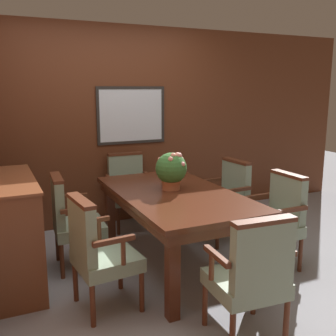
{
  "coord_description": "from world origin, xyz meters",
  "views": [
    {
      "loc": [
        -1.39,
        -3.09,
        1.69
      ],
      "look_at": [
        0.14,
        0.25,
        0.94
      ],
      "focal_mm": 42.0,
      "sensor_mm": 36.0,
      "label": 1
    }
  ],
  "objects_px": {
    "potted_plant": "(171,170)",
    "chair_right_far": "(227,197)",
    "chair_head_near": "(252,274)",
    "chair_head_far": "(128,187)",
    "chair_right_near": "(277,217)",
    "chair_left_far": "(72,218)",
    "dining_table": "(175,202)",
    "sideboard_cabinet": "(6,232)",
    "chair_left_near": "(98,249)"
  },
  "relations": [
    {
      "from": "potted_plant",
      "to": "chair_right_far",
      "type": "bearing_deg",
      "value": 19.38
    },
    {
      "from": "chair_head_near",
      "to": "chair_head_far",
      "type": "height_order",
      "value": "same"
    },
    {
      "from": "chair_right_near",
      "to": "chair_left_far",
      "type": "height_order",
      "value": "same"
    },
    {
      "from": "dining_table",
      "to": "sideboard_cabinet",
      "type": "distance_m",
      "value": 1.52
    },
    {
      "from": "chair_left_near",
      "to": "sideboard_cabinet",
      "type": "bearing_deg",
      "value": 33.87
    },
    {
      "from": "chair_head_far",
      "to": "chair_head_near",
      "type": "bearing_deg",
      "value": -87.6
    },
    {
      "from": "dining_table",
      "to": "chair_left_near",
      "type": "relative_size",
      "value": 2.0
    },
    {
      "from": "dining_table",
      "to": "chair_left_near",
      "type": "height_order",
      "value": "chair_left_near"
    },
    {
      "from": "chair_head_near",
      "to": "chair_head_far",
      "type": "relative_size",
      "value": 1.0
    },
    {
      "from": "chair_left_near",
      "to": "chair_right_far",
      "type": "height_order",
      "value": "same"
    },
    {
      "from": "chair_head_near",
      "to": "potted_plant",
      "type": "distance_m",
      "value": 1.42
    },
    {
      "from": "potted_plant",
      "to": "sideboard_cabinet",
      "type": "relative_size",
      "value": 0.3
    },
    {
      "from": "dining_table",
      "to": "chair_right_near",
      "type": "relative_size",
      "value": 2.0
    },
    {
      "from": "chair_head_near",
      "to": "sideboard_cabinet",
      "type": "relative_size",
      "value": 0.74
    },
    {
      "from": "chair_right_near",
      "to": "potted_plant",
      "type": "relative_size",
      "value": 2.5
    },
    {
      "from": "chair_head_near",
      "to": "chair_head_far",
      "type": "distance_m",
      "value": 2.52
    },
    {
      "from": "dining_table",
      "to": "chair_left_far",
      "type": "height_order",
      "value": "chair_left_far"
    },
    {
      "from": "chair_right_far",
      "to": "sideboard_cabinet",
      "type": "bearing_deg",
      "value": -91.57
    },
    {
      "from": "dining_table",
      "to": "chair_right_far",
      "type": "bearing_deg",
      "value": 24.86
    },
    {
      "from": "chair_head_far",
      "to": "chair_left_far",
      "type": "xyz_separation_m",
      "value": [
        -0.87,
        -0.89,
        0.0
      ]
    },
    {
      "from": "chair_left_near",
      "to": "chair_left_far",
      "type": "relative_size",
      "value": 1.0
    },
    {
      "from": "potted_plant",
      "to": "sideboard_cabinet",
      "type": "bearing_deg",
      "value": 171.56
    },
    {
      "from": "chair_head_far",
      "to": "chair_left_near",
      "type": "bearing_deg",
      "value": -113.32
    },
    {
      "from": "chair_right_far",
      "to": "chair_left_far",
      "type": "height_order",
      "value": "same"
    },
    {
      "from": "chair_right_far",
      "to": "dining_table",
      "type": "bearing_deg",
      "value": -68.49
    },
    {
      "from": "potted_plant",
      "to": "chair_right_near",
      "type": "bearing_deg",
      "value": -29.26
    },
    {
      "from": "chair_left_near",
      "to": "dining_table",
      "type": "bearing_deg",
      "value": -68.68
    },
    {
      "from": "chair_head_far",
      "to": "sideboard_cabinet",
      "type": "height_order",
      "value": "sideboard_cabinet"
    },
    {
      "from": "dining_table",
      "to": "potted_plant",
      "type": "xyz_separation_m",
      "value": [
        0.01,
        0.1,
        0.29
      ]
    },
    {
      "from": "chair_head_near",
      "to": "chair_left_far",
      "type": "distance_m",
      "value": 1.85
    },
    {
      "from": "chair_right_far",
      "to": "chair_head_near",
      "type": "relative_size",
      "value": 1.0
    },
    {
      "from": "chair_right_far",
      "to": "potted_plant",
      "type": "xyz_separation_m",
      "value": [
        -0.83,
        -0.29,
        0.44
      ]
    },
    {
      "from": "chair_right_near",
      "to": "chair_left_far",
      "type": "bearing_deg",
      "value": -113.95
    },
    {
      "from": "potted_plant",
      "to": "chair_head_far",
      "type": "bearing_deg",
      "value": 91.68
    },
    {
      "from": "chair_right_far",
      "to": "chair_head_far",
      "type": "bearing_deg",
      "value": -139.06
    },
    {
      "from": "chair_right_near",
      "to": "chair_left_far",
      "type": "relative_size",
      "value": 1.0
    },
    {
      "from": "dining_table",
      "to": "chair_head_far",
      "type": "xyz_separation_m",
      "value": [
        -0.02,
        1.28,
        -0.16
      ]
    },
    {
      "from": "chair_left_far",
      "to": "potted_plant",
      "type": "distance_m",
      "value": 1.05
    },
    {
      "from": "chair_head_near",
      "to": "potted_plant",
      "type": "relative_size",
      "value": 2.5
    },
    {
      "from": "dining_table",
      "to": "sideboard_cabinet",
      "type": "relative_size",
      "value": 1.49
    },
    {
      "from": "dining_table",
      "to": "chair_left_near",
      "type": "bearing_deg",
      "value": -153.12
    },
    {
      "from": "chair_right_far",
      "to": "chair_right_near",
      "type": "distance_m",
      "value": 0.79
    },
    {
      "from": "chair_head_near",
      "to": "chair_left_near",
      "type": "bearing_deg",
      "value": -40.67
    },
    {
      "from": "chair_left_near",
      "to": "sideboard_cabinet",
      "type": "xyz_separation_m",
      "value": [
        -0.62,
        0.75,
        -0.02
      ]
    },
    {
      "from": "chair_right_far",
      "to": "chair_head_near",
      "type": "bearing_deg",
      "value": -31.46
    },
    {
      "from": "chair_left_near",
      "to": "chair_head_near",
      "type": "distance_m",
      "value": 1.16
    },
    {
      "from": "chair_right_near",
      "to": "sideboard_cabinet",
      "type": "height_order",
      "value": "sideboard_cabinet"
    },
    {
      "from": "chair_head_near",
      "to": "sideboard_cabinet",
      "type": "xyz_separation_m",
      "value": [
        -1.44,
        1.57,
        -0.02
      ]
    },
    {
      "from": "chair_left_far",
      "to": "chair_head_near",
      "type": "bearing_deg",
      "value": -148.51
    },
    {
      "from": "chair_head_far",
      "to": "chair_left_far",
      "type": "bearing_deg",
      "value": -131.66
    }
  ]
}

